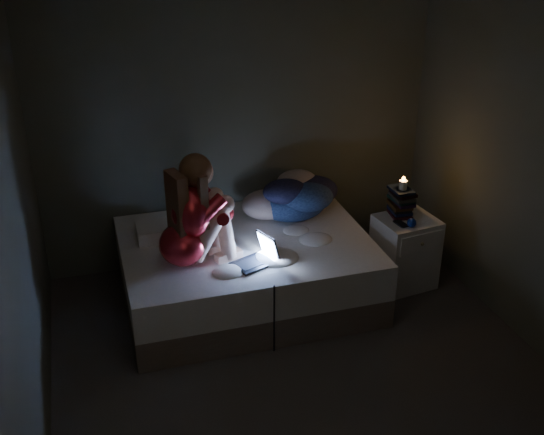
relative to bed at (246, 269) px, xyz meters
name	(u,v)px	position (x,y,z in m)	size (l,w,h in m)	color
floor	(304,373)	(0.15, -1.10, -0.29)	(3.60, 3.80, 0.02)	#36302D
ceiling	(314,8)	(0.15, -1.10, 2.33)	(3.60, 3.80, 0.02)	silver
wall_back	(238,126)	(0.15, 0.81, 1.02)	(3.60, 0.02, 2.60)	#454938
wall_front	(463,409)	(0.15, -3.01, 1.02)	(3.60, 0.02, 2.60)	#454938
wall_left	(17,253)	(-1.66, -1.10, 1.02)	(0.02, 3.80, 2.60)	#454938
wall_right	(543,183)	(1.96, -1.10, 1.02)	(0.02, 3.80, 2.60)	#454938
bed	(246,269)	(0.00, 0.00, 0.00)	(2.06, 1.55, 0.57)	silver
pillow	(161,231)	(-0.67, 0.26, 0.34)	(0.41, 0.29, 0.12)	white
woman	(181,214)	(-0.57, -0.28, 0.74)	(0.56, 0.37, 0.91)	maroon
laptop	(254,251)	(-0.04, -0.40, 0.40)	(0.34, 0.24, 0.24)	black
clothes_pile	(292,195)	(0.52, 0.35, 0.48)	(0.66, 0.53, 0.40)	#141C41
nightstand	(404,252)	(1.41, -0.17, 0.04)	(0.49, 0.43, 0.65)	silver
book_stack	(401,202)	(1.38, -0.08, 0.49)	(0.19, 0.25, 0.26)	black
candle	(403,184)	(1.38, -0.08, 0.66)	(0.07, 0.07, 0.08)	beige
phone	(399,223)	(1.30, -0.23, 0.37)	(0.07, 0.14, 0.01)	black
blue_orb	(409,223)	(1.35, -0.31, 0.41)	(0.08, 0.08, 0.08)	navy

